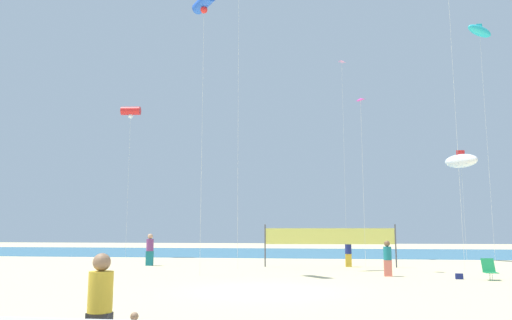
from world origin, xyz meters
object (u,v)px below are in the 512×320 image
at_px(kite_white_inflatable, 461,161).
at_px(kite_red_tube, 131,112).
at_px(kite_cyan_inflatable, 479,31).
at_px(kite_pink_diamond, 342,68).
at_px(kite_blue_tube, 204,3).
at_px(volleyball_net, 330,238).
at_px(beachgoer_teal_shirt, 388,257).
at_px(folding_beach_chair, 489,269).
at_px(kite_magenta_diamond, 360,105).
at_px(beachgoer_plum_shirt, 150,249).
at_px(mother_figure, 100,304).
at_px(beachgoer_navy_shirt, 348,252).
at_px(beach_handbag, 459,276).

bearing_deg(kite_white_inflatable, kite_red_tube, 177.38).
distance_m(kite_cyan_inflatable, kite_pink_diamond, 9.78).
bearing_deg(kite_blue_tube, volleyball_net, 44.79).
height_order(beachgoer_teal_shirt, folding_beach_chair, beachgoer_teal_shirt).
xyz_separation_m(kite_magenta_diamond, kite_blue_tube, (-7.78, -3.31, 4.62)).
bearing_deg(beachgoer_plum_shirt, kite_magenta_diamond, -61.91).
bearing_deg(kite_blue_tube, kite_red_tube, 123.83).
bearing_deg(kite_red_tube, beachgoer_teal_shirt, -36.44).
distance_m(mother_figure, folding_beach_chair, 17.83).
bearing_deg(kite_red_tube, mother_figure, -68.28).
bearing_deg(kite_magenta_diamond, beachgoer_plum_shirt, 168.72).
bearing_deg(mother_figure, kite_blue_tube, 71.06).
xyz_separation_m(beachgoer_teal_shirt, beachgoer_plum_shirt, (-13.05, 5.00, 0.14)).
height_order(beachgoer_navy_shirt, kite_red_tube, kite_red_tube).
height_order(folding_beach_chair, kite_red_tube, kite_red_tube).
bearing_deg(volleyball_net, beach_handbag, -49.26).
height_order(kite_cyan_inflatable, kite_pink_diamond, kite_cyan_inflatable).
bearing_deg(kite_magenta_diamond, beachgoer_teal_shirt, -72.97).
relative_size(volleyball_net, kite_red_tube, 0.63).
height_order(kite_magenta_diamond, kite_white_inflatable, kite_magenta_diamond).
bearing_deg(beachgoer_navy_shirt, mother_figure, 106.04).
bearing_deg(kite_cyan_inflatable, beach_handbag, -115.87).
relative_size(beachgoer_teal_shirt, beachgoer_navy_shirt, 1.00).
bearing_deg(kite_cyan_inflatable, kite_pink_diamond, 151.92).
height_order(beachgoer_plum_shirt, kite_red_tube, kite_red_tube).
bearing_deg(mother_figure, beachgoer_teal_shirt, 40.43).
distance_m(kite_white_inflatable, kite_cyan_inflatable, 8.76).
distance_m(mother_figure, kite_red_tube, 32.76).
relative_size(kite_magenta_diamond, kite_pink_diamond, 0.61).
xyz_separation_m(mother_figure, beach_handbag, (9.31, 14.61, -0.79)).
bearing_deg(kite_red_tube, kite_pink_diamond, -0.38).
height_order(mother_figure, volleyball_net, volleyball_net).
xyz_separation_m(mother_figure, beachgoer_teal_shirt, (6.48, 15.55, -0.06)).
distance_m(volleyball_net, kite_cyan_inflatable, 16.85).
relative_size(mother_figure, kite_cyan_inflatable, 0.11).
height_order(folding_beach_chair, kite_pink_diamond, kite_pink_diamond).
bearing_deg(beach_handbag, beachgoer_plum_shirt, 159.48).
distance_m(beach_handbag, kite_white_inflatable, 15.23).
distance_m(folding_beach_chair, kite_blue_tube, 17.97).
bearing_deg(kite_red_tube, beach_handbag, -34.34).
bearing_deg(mother_figure, volleyball_net, 52.25).
height_order(volleyball_net, beach_handbag, volleyball_net).
bearing_deg(beachgoer_navy_shirt, kite_magenta_diamond, 132.24).
relative_size(beachgoer_teal_shirt, kite_magenta_diamond, 0.18).
xyz_separation_m(folding_beach_chair, volleyball_net, (-6.52, 6.39, 1.16)).
bearing_deg(mother_figure, folding_beach_chair, 27.00).
distance_m(mother_figure, beachgoer_teal_shirt, 16.85).
height_order(beachgoer_navy_shirt, kite_magenta_diamond, kite_magenta_diamond).
bearing_deg(volleyball_net, kite_blue_tube, -135.21).
relative_size(mother_figure, beachgoer_teal_shirt, 1.07).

